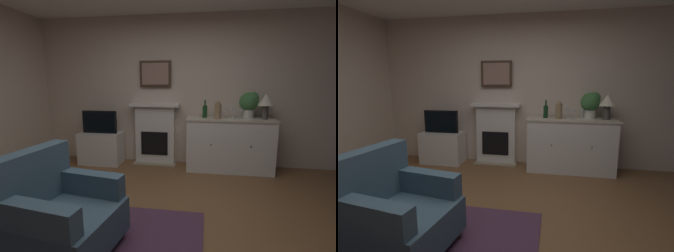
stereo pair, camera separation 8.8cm
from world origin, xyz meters
TOP-DOWN VIEW (x-y plane):
  - ground_plane at (0.00, 0.00)m, footprint 5.30×4.65m
  - wall_rear at (0.00, 2.30)m, footprint 5.30×0.06m
  - fireplace_unit at (-0.45, 2.17)m, footprint 0.87×0.30m
  - framed_picture at (-0.45, 2.21)m, footprint 0.55×0.04m
  - sideboard_cabinet at (0.84, 1.99)m, footprint 1.43×0.49m
  - table_lamp at (1.37, 1.99)m, footprint 0.26×0.26m
  - wine_bottle at (0.43, 2.00)m, footprint 0.08×0.08m
  - wine_glass_left at (0.77, 2.00)m, footprint 0.07×0.07m
  - wine_glass_center at (0.88, 1.97)m, footprint 0.07×0.07m
  - wine_glass_right at (0.99, 1.96)m, footprint 0.07×0.07m
  - vase_decorative at (0.63, 1.94)m, footprint 0.11×0.11m
  - tv_cabinet at (-1.43, 2.01)m, footprint 0.75×0.42m
  - tv_set at (-1.43, 1.98)m, footprint 0.62×0.07m
  - potted_plant_fern at (-1.98, 0.54)m, footprint 0.30×0.30m
  - potted_plant_small at (1.13, 2.04)m, footprint 0.30×0.30m
  - armchair at (-0.76, -0.32)m, footprint 0.91×0.88m

SIDE VIEW (x-z plane):
  - ground_plane at x=0.00m, z-range -0.10..0.00m
  - potted_plant_fern at x=-1.98m, z-range 0.04..0.47m
  - tv_cabinet at x=-1.43m, z-range 0.00..0.57m
  - armchair at x=-0.76m, z-range -0.08..0.84m
  - sideboard_cabinet at x=0.84m, z-range 0.00..0.89m
  - fireplace_unit at x=-0.45m, z-range 0.00..1.10m
  - tv_set at x=-1.43m, z-range 0.57..0.97m
  - wine_bottle at x=0.43m, z-range 0.85..1.14m
  - wine_glass_left at x=0.77m, z-range 0.93..1.09m
  - wine_glass_center at x=0.88m, z-range 0.93..1.09m
  - wine_glass_right at x=0.99m, z-range 0.93..1.09m
  - vase_decorative at x=0.63m, z-range 0.89..1.17m
  - potted_plant_small at x=1.13m, z-range 0.93..1.36m
  - table_lamp at x=1.37m, z-range 0.97..1.37m
  - wall_rear at x=0.00m, z-range 0.00..2.61m
  - framed_picture at x=-0.45m, z-range 1.39..1.84m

